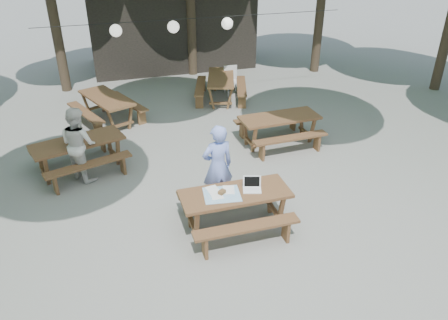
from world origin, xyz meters
name	(u,v)px	position (x,y,z in m)	size (l,w,h in m)	color
ground	(249,215)	(0.00, 0.00, 0.00)	(80.00, 80.00, 0.00)	slate
pavilion	(170,28)	(0.50, 10.50, 1.40)	(6.00, 3.00, 2.80)	black
main_picnic_table	(235,209)	(-0.38, -0.23, 0.39)	(2.00, 1.58, 0.75)	#522F1D
picnic_table_nw	(80,155)	(-3.10, 2.77, 0.39)	(2.28, 2.06, 0.75)	#522F1D
picnic_table_ne	(279,130)	(1.77, 2.73, 0.39)	(2.03, 1.66, 0.75)	#522F1D
picnic_table_far_w	(108,109)	(-2.32, 5.40, 0.39)	(2.18, 2.36, 0.75)	#522F1D
picnic_table_far_e	(221,88)	(1.25, 6.16, 0.39)	(2.07, 2.28, 0.75)	#522F1D
woman	(218,166)	(-0.47, 0.57, 0.87)	(0.63, 0.42, 1.74)	#7F94E9
second_person	(79,144)	(-3.06, 2.45, 0.83)	(0.81, 0.63, 1.66)	silver
plastic_chair	(232,86)	(1.74, 6.56, 0.26)	(0.44, 0.44, 0.90)	silver
laptop	(252,186)	(-0.05, -0.21, 0.81)	(0.39, 0.35, 0.24)	white
tabletop_clutter	(222,194)	(-0.63, -0.22, 0.76)	(0.72, 0.65, 0.08)	#3B93C9
paper_lanterns	(174,27)	(-0.19, 6.00, 2.40)	(9.00, 0.34, 0.38)	black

